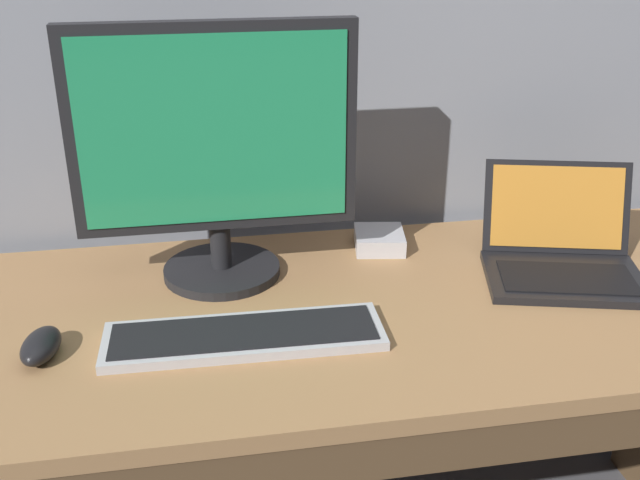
# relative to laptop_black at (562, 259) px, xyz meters

# --- Properties ---
(desk) EXTENTS (1.69, 0.71, 0.78)m
(desk) POSITION_rel_laptop_black_xyz_m (-0.40, -0.06, -0.24)
(desk) COLOR #A87A4C
(desk) RESTS_ON ground
(laptop_black) EXTENTS (0.37, 0.35, 0.20)m
(laptop_black) POSITION_rel_laptop_black_xyz_m (0.00, 0.00, 0.00)
(laptop_black) COLOR black
(laptop_black) RESTS_ON desk
(external_monitor) EXTENTS (0.54, 0.24, 0.51)m
(external_monitor) POSITION_rel_laptop_black_xyz_m (-0.69, 0.11, 0.24)
(external_monitor) COLOR black
(external_monitor) RESTS_ON desk
(wired_keyboard) EXTENTS (0.49, 0.15, 0.02)m
(wired_keyboard) POSITION_rel_laptop_black_xyz_m (-0.67, -0.14, -0.03)
(wired_keyboard) COLOR #BCBCC1
(wired_keyboard) RESTS_ON desk
(computer_mouse) EXTENTS (0.08, 0.12, 0.04)m
(computer_mouse) POSITION_rel_laptop_black_xyz_m (-1.01, -0.14, -0.01)
(computer_mouse) COLOR black
(computer_mouse) RESTS_ON desk
(external_drive_box) EXTENTS (0.12, 0.13, 0.04)m
(external_drive_box) POSITION_rel_laptop_black_xyz_m (-0.34, 0.19, -0.02)
(external_drive_box) COLOR silver
(external_drive_box) RESTS_ON desk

